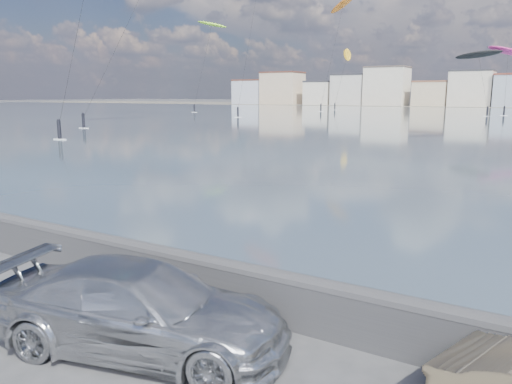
% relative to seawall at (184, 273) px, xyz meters
% --- Properties ---
extents(ground, '(700.00, 700.00, 0.00)m').
position_rel_seawall_xyz_m(ground, '(0.00, -2.70, -0.58)').
color(ground, '#333335').
rests_on(ground, ground).
extents(seawall, '(400.00, 0.36, 1.08)m').
position_rel_seawall_xyz_m(seawall, '(0.00, 0.00, 0.00)').
color(seawall, '#28282B').
rests_on(seawall, ground).
extents(car_silver, '(5.46, 3.28, 1.48)m').
position_rel_seawall_xyz_m(car_silver, '(0.77, -2.05, 0.16)').
color(car_silver, '#B0B2B6').
rests_on(car_silver, ground).
extents(kitesurfer_1, '(8.08, 15.09, 23.07)m').
position_rel_seawall_xyz_m(kitesurfer_1, '(-72.49, 100.27, 20.82)').
color(kitesurfer_1, '#8CD826').
rests_on(kitesurfer_1, ground).
extents(kitesurfer_2, '(5.03, 16.62, 17.95)m').
position_rel_seawall_xyz_m(kitesurfer_2, '(-48.91, 134.58, 14.71)').
color(kitesurfer_2, '#BF8C19').
rests_on(kitesurfer_2, ground).
extents(kitesurfer_3, '(9.78, 12.23, 13.97)m').
position_rel_seawall_xyz_m(kitesurfer_3, '(-10.00, 110.84, 11.87)').
color(kitesurfer_3, black).
rests_on(kitesurfer_3, ground).
extents(kitesurfer_7, '(9.71, 9.86, 15.26)m').
position_rel_seawall_xyz_m(kitesurfer_7, '(-4.45, 111.85, 12.37)').
color(kitesurfer_7, '#E5338C').
rests_on(kitesurfer_7, ground).
extents(kitesurfer_8, '(9.29, 11.17, 29.10)m').
position_rel_seawall_xyz_m(kitesurfer_8, '(-43.47, 116.81, 25.86)').
color(kitesurfer_8, orange).
rests_on(kitesurfer_8, ground).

